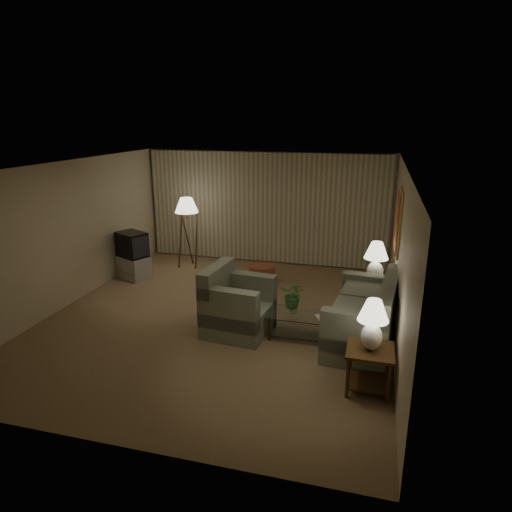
{
  "coord_description": "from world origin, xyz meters",
  "views": [
    {
      "loc": [
        2.58,
        -7.15,
        3.48
      ],
      "look_at": [
        0.51,
        0.6,
        1.01
      ],
      "focal_mm": 32.0,
      "sensor_mm": 36.0,
      "label": 1
    }
  ],
  "objects_px": {
    "sofa": "(362,318)",
    "ottoman": "(262,274)",
    "tv_cabinet": "(134,267)",
    "side_table_far": "(373,292)",
    "crt_tv": "(132,244)",
    "floor_lamp": "(188,231)",
    "vase": "(293,309)",
    "armchair": "(239,307)",
    "coffee_table": "(302,322)",
    "side_table_near": "(369,361)",
    "table_lamp_far": "(376,258)",
    "table_lamp_near": "(373,320)"
  },
  "relations": [
    {
      "from": "table_lamp_far",
      "to": "ottoman",
      "type": "bearing_deg",
      "value": 156.89
    },
    {
      "from": "side_table_far",
      "to": "ottoman",
      "type": "bearing_deg",
      "value": 156.89
    },
    {
      "from": "coffee_table",
      "to": "vase",
      "type": "bearing_deg",
      "value": 180.0
    },
    {
      "from": "tv_cabinet",
      "to": "ottoman",
      "type": "distance_m",
      "value": 2.88
    },
    {
      "from": "floor_lamp",
      "to": "vase",
      "type": "bearing_deg",
      "value": -43.72
    },
    {
      "from": "coffee_table",
      "to": "ottoman",
      "type": "height_order",
      "value": "coffee_table"
    },
    {
      "from": "side_table_near",
      "to": "side_table_far",
      "type": "height_order",
      "value": "same"
    },
    {
      "from": "armchair",
      "to": "coffee_table",
      "type": "xyz_separation_m",
      "value": [
        1.06,
        0.05,
        -0.17
      ]
    },
    {
      "from": "side_table_near",
      "to": "vase",
      "type": "xyz_separation_m",
      "value": [
        -1.24,
        1.25,
        0.07
      ]
    },
    {
      "from": "table_lamp_far",
      "to": "tv_cabinet",
      "type": "distance_m",
      "value": 5.29
    },
    {
      "from": "ottoman",
      "to": "crt_tv",
      "type": "bearing_deg",
      "value": -170.92
    },
    {
      "from": "side_table_far",
      "to": "table_lamp_far",
      "type": "relative_size",
      "value": 0.81
    },
    {
      "from": "vase",
      "to": "side_table_far",
      "type": "bearing_deg",
      "value": 47.38
    },
    {
      "from": "sofa",
      "to": "vase",
      "type": "height_order",
      "value": "sofa"
    },
    {
      "from": "side_table_far",
      "to": "vase",
      "type": "distance_m",
      "value": 1.84
    },
    {
      "from": "table_lamp_near",
      "to": "table_lamp_far",
      "type": "distance_m",
      "value": 2.6
    },
    {
      "from": "table_lamp_far",
      "to": "vase",
      "type": "xyz_separation_m",
      "value": [
        -1.24,
        -1.35,
        -0.55
      ]
    },
    {
      "from": "coffee_table",
      "to": "floor_lamp",
      "type": "xyz_separation_m",
      "value": [
        -3.23,
        2.94,
        0.6
      ]
    },
    {
      "from": "crt_tv",
      "to": "sofa",
      "type": "bearing_deg",
      "value": 6.12
    },
    {
      "from": "side_table_near",
      "to": "table_lamp_far",
      "type": "bearing_deg",
      "value": 90.0
    },
    {
      "from": "sofa",
      "to": "armchair",
      "type": "relative_size",
      "value": 1.68
    },
    {
      "from": "sofa",
      "to": "ottoman",
      "type": "xyz_separation_m",
      "value": [
        -2.21,
        2.26,
        -0.23
      ]
    },
    {
      "from": "sofa",
      "to": "crt_tv",
      "type": "bearing_deg",
      "value": -103.79
    },
    {
      "from": "side_table_far",
      "to": "floor_lamp",
      "type": "height_order",
      "value": "floor_lamp"
    },
    {
      "from": "armchair",
      "to": "tv_cabinet",
      "type": "relative_size",
      "value": 1.45
    },
    {
      "from": "sofa",
      "to": "tv_cabinet",
      "type": "relative_size",
      "value": 2.44
    },
    {
      "from": "sofa",
      "to": "side_table_far",
      "type": "distance_m",
      "value": 1.26
    },
    {
      "from": "armchair",
      "to": "side_table_far",
      "type": "xyz_separation_m",
      "value": [
        2.15,
        1.4,
        -0.04
      ]
    },
    {
      "from": "side_table_far",
      "to": "crt_tv",
      "type": "height_order",
      "value": "crt_tv"
    },
    {
      "from": "floor_lamp",
      "to": "vase",
      "type": "height_order",
      "value": "floor_lamp"
    },
    {
      "from": "floor_lamp",
      "to": "ottoman",
      "type": "distance_m",
      "value": 2.16
    },
    {
      "from": "sofa",
      "to": "tv_cabinet",
      "type": "bearing_deg",
      "value": -103.79
    },
    {
      "from": "sofa",
      "to": "table_lamp_near",
      "type": "xyz_separation_m",
      "value": [
        0.15,
        -1.35,
        0.58
      ]
    },
    {
      "from": "side_table_near",
      "to": "table_lamp_near",
      "type": "height_order",
      "value": "table_lamp_near"
    },
    {
      "from": "side_table_far",
      "to": "tv_cabinet",
      "type": "xyz_separation_m",
      "value": [
        -5.2,
        0.55,
        -0.15
      ]
    },
    {
      "from": "side_table_near",
      "to": "table_lamp_far",
      "type": "relative_size",
      "value": 0.82
    },
    {
      "from": "armchair",
      "to": "crt_tv",
      "type": "distance_m",
      "value": 3.63
    },
    {
      "from": "armchair",
      "to": "vase",
      "type": "bearing_deg",
      "value": -81.62
    },
    {
      "from": "side_table_near",
      "to": "tv_cabinet",
      "type": "height_order",
      "value": "side_table_near"
    },
    {
      "from": "coffee_table",
      "to": "tv_cabinet",
      "type": "bearing_deg",
      "value": 155.16
    },
    {
      "from": "table_lamp_far",
      "to": "vase",
      "type": "height_order",
      "value": "table_lamp_far"
    },
    {
      "from": "tv_cabinet",
      "to": "vase",
      "type": "distance_m",
      "value": 4.4
    },
    {
      "from": "coffee_table",
      "to": "vase",
      "type": "xyz_separation_m",
      "value": [
        -0.15,
        0.0,
        0.21
      ]
    },
    {
      "from": "side_table_far",
      "to": "tv_cabinet",
      "type": "bearing_deg",
      "value": 173.94
    },
    {
      "from": "side_table_far",
      "to": "vase",
      "type": "xyz_separation_m",
      "value": [
        -1.24,
        -1.35,
        0.09
      ]
    },
    {
      "from": "armchair",
      "to": "crt_tv",
      "type": "height_order",
      "value": "crt_tv"
    },
    {
      "from": "armchair",
      "to": "tv_cabinet",
      "type": "height_order",
      "value": "armchair"
    },
    {
      "from": "table_lamp_near",
      "to": "crt_tv",
      "type": "height_order",
      "value": "table_lamp_near"
    },
    {
      "from": "side_table_far",
      "to": "crt_tv",
      "type": "bearing_deg",
      "value": 173.94
    },
    {
      "from": "coffee_table",
      "to": "ottoman",
      "type": "distance_m",
      "value": 2.68
    }
  ]
}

